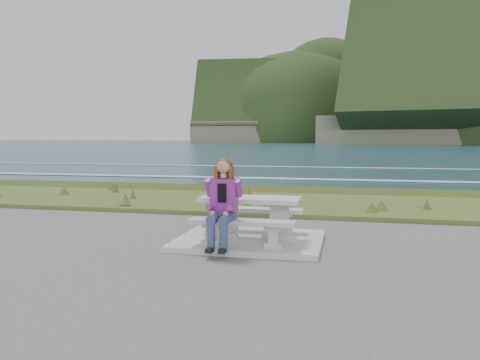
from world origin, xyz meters
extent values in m
cube|color=#ACABA6|center=(0.00, 0.00, 0.05)|extent=(2.60, 2.10, 0.10)
cube|color=#ACABA6|center=(-0.54, 0.00, 0.14)|extent=(0.62, 0.12, 0.08)
cube|color=#ACABA6|center=(-0.54, 0.00, 0.44)|extent=(0.34, 0.09, 0.51)
cube|color=#ACABA6|center=(-0.54, 0.00, 0.73)|extent=(0.62, 0.12, 0.08)
cube|color=#ACABA6|center=(0.54, 0.00, 0.14)|extent=(0.62, 0.12, 0.08)
cube|color=#ACABA6|center=(0.54, 0.00, 0.44)|extent=(0.34, 0.09, 0.51)
cube|color=#ACABA6|center=(0.54, 0.00, 0.73)|extent=(0.62, 0.12, 0.08)
cube|color=#ACABA6|center=(0.00, 0.00, 0.81)|extent=(1.80, 0.75, 0.08)
cube|color=#ACABA6|center=(-0.54, -0.70, 0.14)|extent=(0.30, 0.12, 0.08)
cube|color=#ACABA6|center=(-0.54, -0.70, 0.29)|extent=(0.17, 0.09, 0.22)
cube|color=#ACABA6|center=(-0.54, -0.70, 0.44)|extent=(0.30, 0.12, 0.08)
cube|color=#ACABA6|center=(0.54, -0.70, 0.14)|extent=(0.30, 0.12, 0.08)
cube|color=#ACABA6|center=(0.54, -0.70, 0.29)|extent=(0.17, 0.09, 0.22)
cube|color=#ACABA6|center=(0.54, -0.70, 0.44)|extent=(0.30, 0.12, 0.08)
cube|color=#ACABA6|center=(0.00, -0.70, 0.52)|extent=(1.80, 0.35, 0.07)
cube|color=#ACABA6|center=(-0.54, 0.70, 0.14)|extent=(0.30, 0.12, 0.08)
cube|color=#ACABA6|center=(-0.54, 0.70, 0.29)|extent=(0.17, 0.09, 0.22)
cube|color=#ACABA6|center=(-0.54, 0.70, 0.44)|extent=(0.30, 0.12, 0.08)
cube|color=#ACABA6|center=(0.54, 0.70, 0.14)|extent=(0.30, 0.12, 0.08)
cube|color=#ACABA6|center=(0.54, 0.70, 0.29)|extent=(0.17, 0.09, 0.22)
cube|color=#ACABA6|center=(0.54, 0.70, 0.44)|extent=(0.30, 0.12, 0.08)
cube|color=#ACABA6|center=(0.00, 0.70, 0.52)|extent=(1.80, 0.35, 0.07)
cube|color=#35481B|center=(0.00, 5.00, 0.00)|extent=(160.00, 4.50, 0.22)
cube|color=#67614D|center=(0.00, 7.90, 0.00)|extent=(160.00, 0.80, 2.20)
plane|color=#1C3E50|center=(0.00, 430.00, -1.80)|extent=(1600.00, 1600.00, 0.00)
cube|color=white|center=(0.00, 14.00, -1.74)|extent=(220.00, 3.00, 0.06)
cube|color=white|center=(0.00, 22.00, -1.74)|extent=(220.00, 2.00, 0.06)
cube|color=white|center=(0.00, 34.00, -1.74)|extent=(220.00, 1.40, 0.06)
cube|color=white|center=(0.00, 52.00, -1.74)|extent=(220.00, 1.00, 0.06)
cube|color=#67614D|center=(-40.00, 440.00, 7.20)|extent=(201.55, 149.04, 18.00)
ellipsoid|color=black|center=(-40.00, 440.00, 10.20)|extent=(211.86, 162.91, 146.47)
cube|color=navy|center=(-0.30, -0.93, 0.39)|extent=(0.40, 0.75, 0.58)
cube|color=#852686|center=(-0.31, -0.68, 0.96)|extent=(0.44, 0.25, 0.56)
sphere|color=tan|center=(-0.31, -0.70, 1.45)|extent=(0.24, 0.24, 0.24)
sphere|color=#573214|center=(-0.31, -0.67, 1.46)|extent=(0.26, 0.26, 0.26)
camera|label=1|loc=(1.71, -8.23, 1.91)|focal=35.00mm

